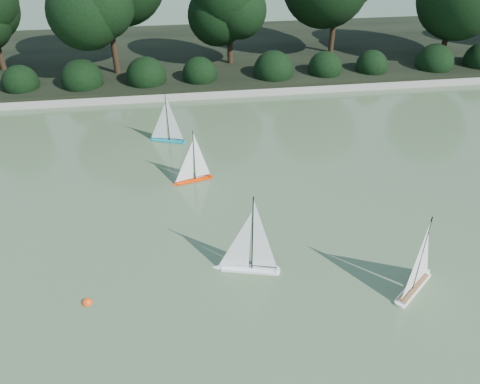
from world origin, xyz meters
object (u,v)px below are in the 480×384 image
Objects in this scene: race_buoy at (87,303)px; sailboat_white_b at (419,275)px; sailboat_teal at (165,133)px; sailboat_orange at (190,173)px; sailboat_white_a at (244,259)px.

sailboat_white_b is at bearing -4.10° from race_buoy.
sailboat_teal is 8.69× the size of race_buoy.
sailboat_orange is at bearing 61.60° from race_buoy.
sailboat_white_b reaches higher than race_buoy.
sailboat_white_a is 2.77m from race_buoy.
sailboat_orange is at bearing -74.94° from sailboat_teal.
race_buoy is (-2.72, -0.43, -0.27)m from sailboat_white_a.
sailboat_orange is at bearing 133.16° from sailboat_white_b.
sailboat_teal is at bearing 125.14° from sailboat_white_b.
sailboat_white_b is 5.64m from race_buoy.
sailboat_white_a is 3.02m from sailboat_white_b.
sailboat_white_a is at bearing -75.33° from sailboat_teal.
sailboat_white_b is 1.14× the size of sailboat_teal.
race_buoy is (-5.62, 0.40, -0.26)m from sailboat_white_b.
sailboat_orange is 2.20m from sailboat_teal.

